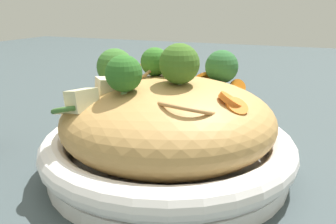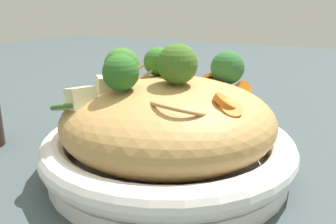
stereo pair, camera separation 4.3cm
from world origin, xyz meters
The scene contains 7 objects.
ground_plane centered at (0.00, 0.00, 0.00)m, with size 3.00×3.00×0.00m, color #394446.
serving_bowl centered at (0.00, 0.00, 0.03)m, with size 0.31×0.31×0.05m.
noodle_heap centered at (0.00, 0.00, 0.07)m, with size 0.26×0.26×0.12m.
broccoli_florets centered at (0.02, -0.03, 0.13)m, with size 0.20×0.20×0.08m.
carrot_coins centered at (-0.03, -0.02, 0.11)m, with size 0.17×0.16×0.04m.
zucchini_slices centered at (0.05, 0.03, 0.11)m, with size 0.13×0.16×0.05m.
chicken_chunks centered at (0.07, 0.06, 0.11)m, with size 0.05×0.07×0.04m.
Camera 2 is at (-0.20, 0.36, 0.21)m, focal length 37.66 mm.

